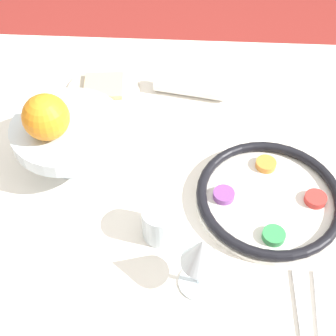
% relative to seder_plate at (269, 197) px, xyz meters
% --- Properties ---
extents(ground_plane, '(8.00, 8.00, 0.00)m').
position_rel_seder_plate_xyz_m(ground_plane, '(0.19, -0.09, -0.75)').
color(ground_plane, maroon).
extents(dining_table, '(1.24, 0.92, 0.74)m').
position_rel_seder_plate_xyz_m(dining_table, '(0.19, -0.09, -0.39)').
color(dining_table, silver).
rests_on(dining_table, ground_plane).
extents(seder_plate, '(0.29, 0.29, 0.03)m').
position_rel_seder_plate_xyz_m(seder_plate, '(0.00, 0.00, 0.00)').
color(seder_plate, silver).
rests_on(seder_plate, dining_table).
extents(wine_glass, '(0.07, 0.07, 0.14)m').
position_rel_seder_plate_xyz_m(wine_glass, '(0.14, 0.18, 0.08)').
color(wine_glass, silver).
rests_on(wine_glass, dining_table).
extents(fruit_stand, '(0.22, 0.22, 0.11)m').
position_rel_seder_plate_xyz_m(fruit_stand, '(0.40, -0.09, 0.07)').
color(fruit_stand, silver).
rests_on(fruit_stand, dining_table).
extents(orange_fruit, '(0.09, 0.09, 0.09)m').
position_rel_seder_plate_xyz_m(orange_fruit, '(0.43, -0.06, 0.14)').
color(orange_fruit, orange).
rests_on(orange_fruit, fruit_stand).
extents(bread_plate, '(0.18, 0.18, 0.02)m').
position_rel_seder_plate_xyz_m(bread_plate, '(0.37, -0.32, -0.01)').
color(bread_plate, beige).
rests_on(bread_plate, dining_table).
extents(napkin_roll, '(0.18, 0.08, 0.05)m').
position_rel_seder_plate_xyz_m(napkin_roll, '(0.16, -0.32, 0.01)').
color(napkin_roll, white).
rests_on(napkin_roll, dining_table).
extents(cup_near, '(0.07, 0.07, 0.07)m').
position_rel_seder_plate_xyz_m(cup_near, '(0.21, 0.08, 0.02)').
color(cup_near, silver).
rests_on(cup_near, dining_table).
extents(fork_left, '(0.04, 0.20, 0.01)m').
position_rel_seder_plate_xyz_m(fork_left, '(-0.07, 0.25, -0.01)').
color(fork_left, silver).
rests_on(fork_left, dining_table).
extents(fork_right, '(0.02, 0.20, 0.01)m').
position_rel_seder_plate_xyz_m(fork_right, '(-0.04, 0.25, -0.01)').
color(fork_right, silver).
rests_on(fork_right, dining_table).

